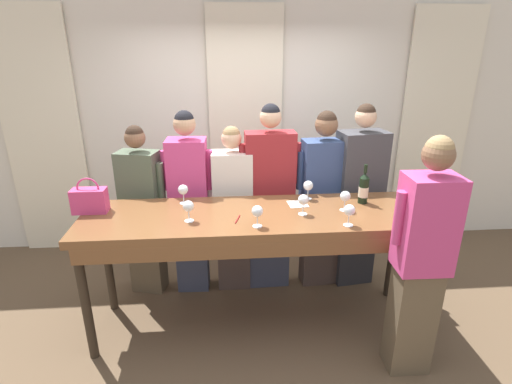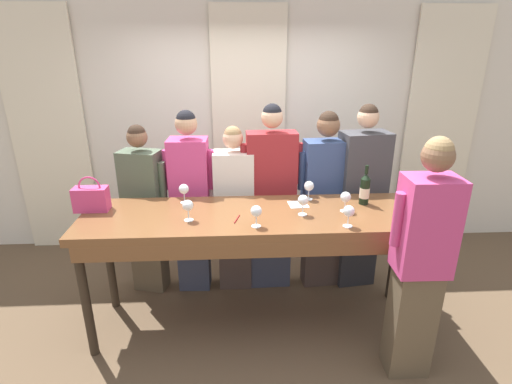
{
  "view_description": "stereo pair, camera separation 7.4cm",
  "coord_description": "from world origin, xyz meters",
  "px_view_note": "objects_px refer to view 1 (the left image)",
  "views": [
    {
      "loc": [
        -0.23,
        -2.88,
        2.32
      ],
      "look_at": [
        0.0,
        0.08,
        1.2
      ],
      "focal_mm": 28.0,
      "sensor_mm": 36.0,
      "label": 1
    },
    {
      "loc": [
        -0.16,
        -2.88,
        2.32
      ],
      "look_at": [
        0.0,
        0.08,
        1.2
      ],
      "focal_mm": 28.0,
      "sensor_mm": 36.0,
      "label": 2
    }
  ],
  "objects_px": {
    "wine_glass_front_left": "(257,212)",
    "handbag": "(90,200)",
    "wine_glass_back_left": "(183,190)",
    "guest_cream_sweater": "(233,209)",
    "guest_striped_shirt": "(270,198)",
    "tasting_bar": "(257,226)",
    "wine_glass_front_mid": "(188,207)",
    "wine_glass_center_right": "(308,186)",
    "guest_navy_coat": "(322,199)",
    "host_pouring": "(421,259)",
    "wine_glass_front_right": "(303,200)",
    "guest_beige_cap": "(358,197)",
    "wine_glass_center_left": "(345,197)",
    "wine_bottle": "(364,188)",
    "wine_glass_center_mid": "(349,211)",
    "guest_pink_top": "(189,203)",
    "guest_olive_jacket": "(143,210)"
  },
  "relations": [
    {
      "from": "tasting_bar",
      "to": "wine_glass_center_mid",
      "type": "relative_size",
      "value": 16.77
    },
    {
      "from": "wine_glass_front_left",
      "to": "wine_glass_back_left",
      "type": "height_order",
      "value": "same"
    },
    {
      "from": "wine_glass_back_left",
      "to": "guest_navy_coat",
      "type": "height_order",
      "value": "guest_navy_coat"
    },
    {
      "from": "wine_glass_front_left",
      "to": "wine_glass_center_right",
      "type": "distance_m",
      "value": 0.7
    },
    {
      "from": "wine_glass_center_left",
      "to": "wine_glass_center_right",
      "type": "xyz_separation_m",
      "value": [
        -0.24,
        0.27,
        0.0
      ]
    },
    {
      "from": "guest_olive_jacket",
      "to": "wine_glass_back_left",
      "type": "bearing_deg",
      "value": -39.75
    },
    {
      "from": "wine_glass_back_left",
      "to": "guest_cream_sweater",
      "type": "xyz_separation_m",
      "value": [
        0.41,
        0.35,
        -0.34
      ]
    },
    {
      "from": "wine_glass_back_left",
      "to": "wine_glass_center_right",
      "type": "bearing_deg",
      "value": 0.95
    },
    {
      "from": "wine_glass_front_left",
      "to": "handbag",
      "type": "bearing_deg",
      "value": 164.07
    },
    {
      "from": "wine_bottle",
      "to": "guest_pink_top",
      "type": "bearing_deg",
      "value": 163.0
    },
    {
      "from": "guest_pink_top",
      "to": "guest_navy_coat",
      "type": "height_order",
      "value": "guest_pink_top"
    },
    {
      "from": "guest_striped_shirt",
      "to": "guest_beige_cap",
      "type": "height_order",
      "value": "guest_striped_shirt"
    },
    {
      "from": "tasting_bar",
      "to": "wine_bottle",
      "type": "bearing_deg",
      "value": 10.75
    },
    {
      "from": "wine_glass_back_left",
      "to": "tasting_bar",
      "type": "bearing_deg",
      "value": -24.74
    },
    {
      "from": "wine_glass_center_left",
      "to": "guest_navy_coat",
      "type": "bearing_deg",
      "value": 92.88
    },
    {
      "from": "wine_glass_center_mid",
      "to": "guest_navy_coat",
      "type": "xyz_separation_m",
      "value": [
        0.02,
        0.88,
        -0.26
      ]
    },
    {
      "from": "guest_striped_shirt",
      "to": "host_pouring",
      "type": "distance_m",
      "value": 1.5
    },
    {
      "from": "wine_glass_front_mid",
      "to": "guest_navy_coat",
      "type": "distance_m",
      "value": 1.41
    },
    {
      "from": "tasting_bar",
      "to": "wine_glass_front_mid",
      "type": "height_order",
      "value": "wine_glass_front_mid"
    },
    {
      "from": "wine_glass_center_mid",
      "to": "guest_navy_coat",
      "type": "distance_m",
      "value": 0.92
    },
    {
      "from": "guest_olive_jacket",
      "to": "guest_pink_top",
      "type": "height_order",
      "value": "guest_pink_top"
    },
    {
      "from": "wine_glass_front_left",
      "to": "guest_striped_shirt",
      "type": "relative_size",
      "value": 0.09
    },
    {
      "from": "wine_glass_back_left",
      "to": "guest_cream_sweater",
      "type": "relative_size",
      "value": 0.1
    },
    {
      "from": "wine_glass_center_mid",
      "to": "handbag",
      "type": "bearing_deg",
      "value": 168.35
    },
    {
      "from": "wine_glass_front_left",
      "to": "guest_olive_jacket",
      "type": "relative_size",
      "value": 0.1
    },
    {
      "from": "tasting_bar",
      "to": "guest_striped_shirt",
      "type": "bearing_deg",
      "value": 74.81
    },
    {
      "from": "wine_bottle",
      "to": "wine_glass_front_mid",
      "type": "height_order",
      "value": "wine_bottle"
    },
    {
      "from": "wine_glass_center_right",
      "to": "guest_cream_sweater",
      "type": "relative_size",
      "value": 0.1
    },
    {
      "from": "wine_glass_back_left",
      "to": "guest_pink_top",
      "type": "bearing_deg",
      "value": 88.46
    },
    {
      "from": "guest_cream_sweater",
      "to": "guest_beige_cap",
      "type": "bearing_deg",
      "value": 0.0
    },
    {
      "from": "wine_glass_center_left",
      "to": "wine_glass_center_right",
      "type": "distance_m",
      "value": 0.36
    },
    {
      "from": "wine_glass_front_mid",
      "to": "wine_glass_back_left",
      "type": "distance_m",
      "value": 0.37
    },
    {
      "from": "wine_glass_center_mid",
      "to": "wine_glass_back_left",
      "type": "xyz_separation_m",
      "value": [
        -1.25,
        0.53,
        -0.0
      ]
    },
    {
      "from": "wine_glass_front_left",
      "to": "host_pouring",
      "type": "xyz_separation_m",
      "value": [
        1.1,
        -0.34,
        -0.24
      ]
    },
    {
      "from": "wine_glass_back_left",
      "to": "guest_beige_cap",
      "type": "xyz_separation_m",
      "value": [
        1.62,
        0.35,
        -0.25
      ]
    },
    {
      "from": "wine_glass_front_right",
      "to": "wine_glass_back_left",
      "type": "height_order",
      "value": "same"
    },
    {
      "from": "wine_glass_front_mid",
      "to": "wine_glass_center_left",
      "type": "bearing_deg",
      "value": 5.14
    },
    {
      "from": "wine_glass_front_mid",
      "to": "guest_beige_cap",
      "type": "bearing_deg",
      "value": 24.68
    },
    {
      "from": "wine_glass_front_left",
      "to": "guest_navy_coat",
      "type": "height_order",
      "value": "guest_navy_coat"
    },
    {
      "from": "wine_glass_front_mid",
      "to": "host_pouring",
      "type": "bearing_deg",
      "value": -16.55
    },
    {
      "from": "wine_glass_center_right",
      "to": "guest_cream_sweater",
      "type": "height_order",
      "value": "guest_cream_sweater"
    },
    {
      "from": "wine_glass_back_left",
      "to": "guest_striped_shirt",
      "type": "relative_size",
      "value": 0.09
    },
    {
      "from": "wine_glass_front_mid",
      "to": "wine_glass_front_right",
      "type": "height_order",
      "value": "same"
    },
    {
      "from": "wine_glass_front_right",
      "to": "guest_cream_sweater",
      "type": "xyz_separation_m",
      "value": [
        -0.54,
        0.65,
        -0.34
      ]
    },
    {
      "from": "handbag",
      "to": "host_pouring",
      "type": "bearing_deg",
      "value": -16.58
    },
    {
      "from": "wine_glass_center_right",
      "to": "host_pouring",
      "type": "relative_size",
      "value": 0.09
    },
    {
      "from": "wine_bottle",
      "to": "wine_glass_center_mid",
      "type": "height_order",
      "value": "wine_bottle"
    },
    {
      "from": "wine_glass_front_mid",
      "to": "guest_pink_top",
      "type": "height_order",
      "value": "guest_pink_top"
    },
    {
      "from": "guest_cream_sweater",
      "to": "handbag",
      "type": "bearing_deg",
      "value": -157.26
    },
    {
      "from": "wine_bottle",
      "to": "guest_pink_top",
      "type": "height_order",
      "value": "guest_pink_top"
    }
  ]
}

